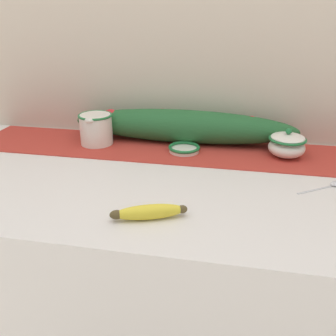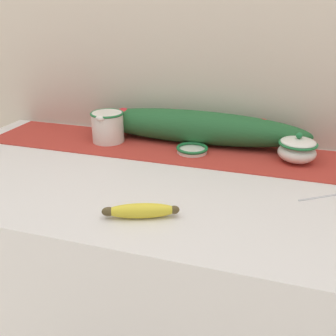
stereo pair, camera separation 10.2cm
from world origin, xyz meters
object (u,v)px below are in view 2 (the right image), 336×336
at_px(cream_pitcher, 108,126).
at_px(banana, 141,211).
at_px(sugar_bowl, 297,149).
at_px(small_dish, 192,149).

height_order(cream_pitcher, banana, cream_pitcher).
distance_m(cream_pitcher, banana, 0.55).
bearing_deg(sugar_bowl, small_dish, -176.72).
distance_m(small_dish, banana, 0.44).
bearing_deg(small_dish, sugar_bowl, 3.28).
relative_size(cream_pitcher, small_dish, 1.30).
bearing_deg(sugar_bowl, cream_pitcher, 179.91).
relative_size(small_dish, banana, 0.60).
xyz_separation_m(sugar_bowl, small_dish, (-0.33, -0.02, -0.03)).
bearing_deg(small_dish, cream_pitcher, 176.38).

